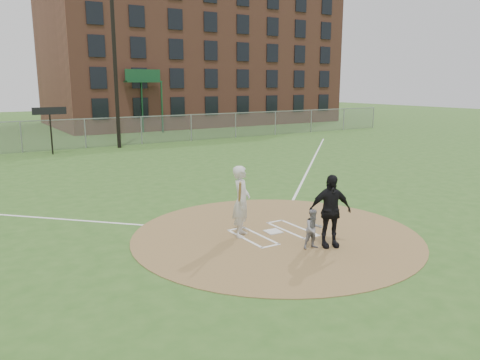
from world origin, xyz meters
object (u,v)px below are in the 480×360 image
home_plate (273,232)px  catcher (313,229)px  umpire (330,211)px  batter_at_plate (241,201)px

home_plate → catcher: (0.09, -1.70, 0.53)m
home_plate → umpire: size_ratio=0.23×
catcher → batter_at_plate: (-1.08, 1.91, 0.49)m
home_plate → batter_at_plate: size_ratio=0.22×
catcher → umpire: bearing=0.8°
home_plate → catcher: bearing=-87.0°
batter_at_plate → home_plate: bearing=-12.3°
home_plate → batter_at_plate: batter_at_plate is taller
home_plate → umpire: umpire is taller
catcher → batter_at_plate: 2.25m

